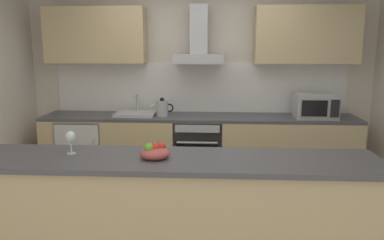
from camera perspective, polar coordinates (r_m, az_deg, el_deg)
ground at (r=3.78m, az=0.11°, el=-17.11°), size 5.54×4.46×0.02m
wall_back at (r=5.14m, az=1.21°, el=5.81°), size 5.54×0.12×2.60m
backsplash_tile at (r=5.07m, az=1.18°, el=4.94°), size 3.86×0.02×0.66m
counter_back at (r=4.92m, az=1.01°, el=-4.52°), size 3.99×0.60×0.90m
counter_island at (r=2.98m, az=-2.45°, el=-14.56°), size 3.05×0.64×0.97m
upper_cabinets at (r=4.89m, az=1.14°, el=12.69°), size 3.94×0.32×0.70m
oven at (r=4.89m, az=0.93°, el=-4.49°), size 0.60×0.62×0.80m
refrigerator at (r=5.18m, az=-15.85°, el=-4.45°), size 0.58×0.60×0.85m
microwave at (r=4.90m, az=18.15°, el=2.03°), size 0.50×0.38×0.30m
sink at (r=4.90m, az=-8.50°, el=1.02°), size 0.50×0.40×0.26m
kettle at (r=4.78m, az=-4.51°, el=1.80°), size 0.29×0.15×0.24m
range_hood at (r=4.84m, az=1.04°, el=11.25°), size 0.62×0.45×0.72m
wine_glass at (r=3.03m, az=-17.88°, el=-2.62°), size 0.08×0.08×0.18m
fruit_bowl at (r=2.81m, az=-5.63°, el=-4.87°), size 0.22×0.22×0.13m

